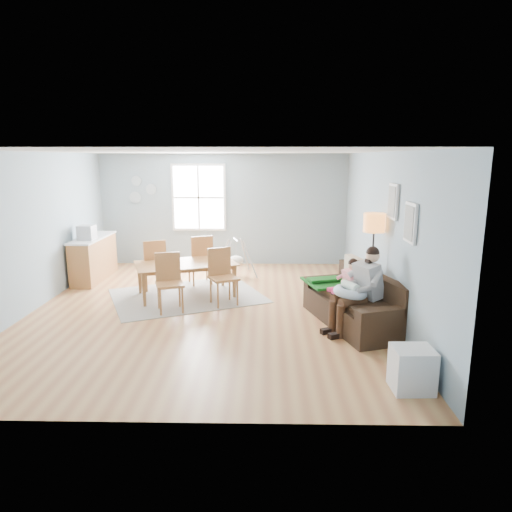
{
  "coord_description": "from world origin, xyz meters",
  "views": [
    {
      "loc": [
        1.02,
        -7.61,
        2.62
      ],
      "look_at": [
        0.87,
        -0.19,
        1.0
      ],
      "focal_mm": 32.0,
      "sensor_mm": 36.0,
      "label": 1
    }
  ],
  "objects_px": {
    "baby_swing": "(236,259)",
    "storage_cube": "(411,369)",
    "monitor": "(87,232)",
    "father": "(360,287)",
    "counter": "(94,258)",
    "dining_table": "(187,280)",
    "toddler": "(347,279)",
    "chair_nw": "(154,261)",
    "floor_lamp": "(374,231)",
    "chair_sw": "(169,278)",
    "chair_ne": "(201,256)",
    "chair_se": "(222,272)",
    "sofa": "(356,306)"
  },
  "relations": [
    {
      "from": "baby_swing",
      "to": "storage_cube",
      "type": "bearing_deg",
      "value": -65.5
    },
    {
      "from": "monitor",
      "to": "baby_swing",
      "type": "relative_size",
      "value": 0.33
    },
    {
      "from": "father",
      "to": "counter",
      "type": "height_order",
      "value": "father"
    },
    {
      "from": "dining_table",
      "to": "toddler",
      "type": "bearing_deg",
      "value": -44.27
    },
    {
      "from": "chair_nw",
      "to": "floor_lamp",
      "type": "bearing_deg",
      "value": -18.66
    },
    {
      "from": "chair_sw",
      "to": "dining_table",
      "type": "bearing_deg",
      "value": 78.67
    },
    {
      "from": "floor_lamp",
      "to": "chair_ne",
      "type": "bearing_deg",
      "value": 150.73
    },
    {
      "from": "floor_lamp",
      "to": "chair_se",
      "type": "relative_size",
      "value": 1.69
    },
    {
      "from": "sofa",
      "to": "father",
      "type": "relative_size",
      "value": 1.68
    },
    {
      "from": "chair_se",
      "to": "counter",
      "type": "xyz_separation_m",
      "value": [
        -2.94,
        1.63,
        -0.11
      ]
    },
    {
      "from": "counter",
      "to": "monitor",
      "type": "relative_size",
      "value": 5.04
    },
    {
      "from": "dining_table",
      "to": "chair_se",
      "type": "distance_m",
      "value": 0.86
    },
    {
      "from": "chair_ne",
      "to": "floor_lamp",
      "type": "bearing_deg",
      "value": -29.27
    },
    {
      "from": "chair_ne",
      "to": "chair_se",
      "type": "bearing_deg",
      "value": -65.78
    },
    {
      "from": "chair_ne",
      "to": "baby_swing",
      "type": "distance_m",
      "value": 1.05
    },
    {
      "from": "father",
      "to": "monitor",
      "type": "xyz_separation_m",
      "value": [
        -5.13,
        2.63,
        0.38
      ]
    },
    {
      "from": "father",
      "to": "monitor",
      "type": "height_order",
      "value": "father"
    },
    {
      "from": "father",
      "to": "counter",
      "type": "relative_size",
      "value": 0.78
    },
    {
      "from": "chair_sw",
      "to": "toddler",
      "type": "bearing_deg",
      "value": -8.44
    },
    {
      "from": "sofa",
      "to": "monitor",
      "type": "xyz_separation_m",
      "value": [
        -5.17,
        2.31,
        0.79
      ]
    },
    {
      "from": "sofa",
      "to": "baby_swing",
      "type": "bearing_deg",
      "value": 125.3
    },
    {
      "from": "father",
      "to": "baby_swing",
      "type": "bearing_deg",
      "value": 122.19
    },
    {
      "from": "sofa",
      "to": "floor_lamp",
      "type": "relative_size",
      "value": 1.28
    },
    {
      "from": "dining_table",
      "to": "counter",
      "type": "bearing_deg",
      "value": 130.84
    },
    {
      "from": "chair_sw",
      "to": "baby_swing",
      "type": "relative_size",
      "value": 1.0
    },
    {
      "from": "dining_table",
      "to": "baby_swing",
      "type": "xyz_separation_m",
      "value": [
        0.84,
        1.57,
        0.05
      ]
    },
    {
      "from": "toddler",
      "to": "baby_swing",
      "type": "bearing_deg",
      "value": 125.08
    },
    {
      "from": "sofa",
      "to": "storage_cube",
      "type": "height_order",
      "value": "sofa"
    },
    {
      "from": "chair_se",
      "to": "counter",
      "type": "bearing_deg",
      "value": 151.04
    },
    {
      "from": "storage_cube",
      "to": "sofa",
      "type": "bearing_deg",
      "value": 95.78
    },
    {
      "from": "chair_sw",
      "to": "chair_ne",
      "type": "relative_size",
      "value": 0.96
    },
    {
      "from": "father",
      "to": "dining_table",
      "type": "bearing_deg",
      "value": 149.4
    },
    {
      "from": "chair_ne",
      "to": "sofa",
      "type": "bearing_deg",
      "value": -38.46
    },
    {
      "from": "father",
      "to": "storage_cube",
      "type": "bearing_deg",
      "value": -82.16
    },
    {
      "from": "chair_nw",
      "to": "counter",
      "type": "bearing_deg",
      "value": 151.79
    },
    {
      "from": "father",
      "to": "chair_nw",
      "type": "height_order",
      "value": "father"
    },
    {
      "from": "toddler",
      "to": "chair_se",
      "type": "height_order",
      "value": "toddler"
    },
    {
      "from": "dining_table",
      "to": "chair_sw",
      "type": "height_order",
      "value": "chair_sw"
    },
    {
      "from": "chair_sw",
      "to": "chair_nw",
      "type": "relative_size",
      "value": 0.98
    },
    {
      "from": "chair_sw",
      "to": "storage_cube",
      "type": "bearing_deg",
      "value": -39.3
    },
    {
      "from": "father",
      "to": "chair_se",
      "type": "bearing_deg",
      "value": 149.11
    },
    {
      "from": "chair_sw",
      "to": "monitor",
      "type": "distance_m",
      "value": 2.72
    },
    {
      "from": "floor_lamp",
      "to": "dining_table",
      "type": "height_order",
      "value": "floor_lamp"
    },
    {
      "from": "storage_cube",
      "to": "chair_nw",
      "type": "xyz_separation_m",
      "value": [
        -3.88,
        3.94,
        0.34
      ]
    },
    {
      "from": "baby_swing",
      "to": "floor_lamp",
      "type": "bearing_deg",
      "value": -45.9
    },
    {
      "from": "floor_lamp",
      "to": "counter",
      "type": "height_order",
      "value": "floor_lamp"
    },
    {
      "from": "counter",
      "to": "baby_swing",
      "type": "bearing_deg",
      "value": 6.55
    },
    {
      "from": "counter",
      "to": "monitor",
      "type": "distance_m",
      "value": 0.69
    },
    {
      "from": "toddler",
      "to": "dining_table",
      "type": "distance_m",
      "value": 3.11
    },
    {
      "from": "toddler",
      "to": "sofa",
      "type": "bearing_deg",
      "value": -51.17
    }
  ]
}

